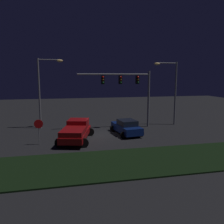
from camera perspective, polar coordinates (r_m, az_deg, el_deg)
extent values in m
plane|color=black|center=(23.94, -2.89, -5.49)|extent=(80.00, 80.00, 0.00)
cube|color=black|center=(16.23, 2.01, -12.35)|extent=(27.30, 5.46, 0.10)
cube|color=maroon|center=(21.58, -8.83, -5.33)|extent=(3.30, 5.73, 0.55)
cube|color=maroon|center=(22.56, -8.29, -2.88)|extent=(2.26, 2.30, 0.85)
cube|color=black|center=(22.53, -8.30, -2.56)|extent=(2.09, 1.92, 0.51)
cube|color=maroon|center=(20.43, -9.44, -4.71)|extent=(2.62, 3.41, 0.45)
cylinder|color=black|center=(23.70, -10.36, -4.78)|extent=(0.80, 0.22, 0.80)
cylinder|color=black|center=(23.34, -5.40, -4.88)|extent=(0.80, 0.22, 0.80)
cylinder|color=black|center=(20.05, -12.79, -7.36)|extent=(0.80, 0.22, 0.80)
cylinder|color=black|center=(19.62, -6.92, -7.56)|extent=(0.80, 0.22, 0.80)
cube|color=navy|center=(23.98, 3.51, -3.97)|extent=(2.33, 4.59, 0.70)
cube|color=black|center=(23.63, 3.76, -2.62)|extent=(1.83, 2.18, 0.55)
cylinder|color=black|center=(25.08, 0.23, -4.06)|extent=(0.64, 0.22, 0.64)
cylinder|color=black|center=(25.74, 4.10, -3.75)|extent=(0.64, 0.22, 0.64)
cylinder|color=black|center=(22.36, 2.82, -5.67)|extent=(0.64, 0.22, 0.64)
cylinder|color=black|center=(23.10, 7.06, -5.25)|extent=(0.64, 0.22, 0.64)
cylinder|color=slate|center=(27.39, 8.95, 3.13)|extent=(0.24, 0.24, 6.50)
cylinder|color=slate|center=(26.05, 0.55, 9.23)|extent=(8.20, 0.18, 0.18)
cube|color=black|center=(26.78, 6.24, 7.89)|extent=(0.32, 0.44, 0.95)
sphere|color=red|center=(26.56, 6.41, 8.52)|extent=(0.22, 0.22, 0.22)
sphere|color=#59380A|center=(26.57, 6.40, 7.88)|extent=(0.22, 0.22, 0.22)
sphere|color=#0C4719|center=(26.57, 6.39, 7.23)|extent=(0.22, 0.22, 0.22)
cube|color=black|center=(26.22, 2.05, 7.91)|extent=(0.32, 0.44, 0.95)
sphere|color=red|center=(25.99, 2.19, 8.57)|extent=(0.22, 0.22, 0.22)
sphere|color=#59380A|center=(25.99, 2.18, 7.90)|extent=(0.22, 0.22, 0.22)
sphere|color=#0C4719|center=(26.00, 2.18, 7.24)|extent=(0.22, 0.22, 0.22)
cube|color=black|center=(25.79, -2.29, 7.90)|extent=(0.32, 0.44, 0.95)
sphere|color=red|center=(25.56, -2.21, 8.56)|extent=(0.22, 0.22, 0.22)
sphere|color=#59380A|center=(25.57, -2.20, 7.89)|extent=(0.22, 0.22, 0.22)
sphere|color=#0C4719|center=(25.57, -2.20, 7.22)|extent=(0.22, 0.22, 0.22)
cylinder|color=slate|center=(27.39, -17.41, 4.26)|extent=(0.20, 0.20, 7.86)
cylinder|color=slate|center=(27.29, -15.25, 12.29)|extent=(2.37, 0.12, 0.12)
ellipsoid|color=#F9CC72|center=(27.26, -12.69, 12.17)|extent=(0.70, 0.44, 0.30)
cylinder|color=slate|center=(29.19, 15.28, 4.33)|extent=(0.20, 0.20, 7.57)
cylinder|color=slate|center=(28.60, 13.34, 11.61)|extent=(2.47, 0.12, 0.12)
ellipsoid|color=#F9CC72|center=(28.08, 11.01, 11.54)|extent=(0.70, 0.44, 0.30)
cylinder|color=slate|center=(21.08, -17.50, -4.79)|extent=(0.07, 0.07, 2.20)
cylinder|color=#B20C0F|center=(20.89, -17.60, -2.81)|extent=(0.76, 0.03, 0.76)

